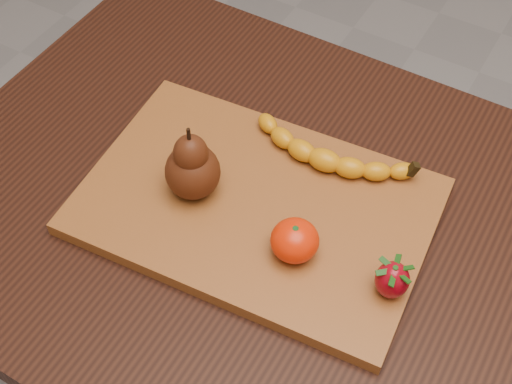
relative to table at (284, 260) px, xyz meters
The scene contains 6 objects.
table is the anchor object (origin of this frame).
cutting_board 0.12m from the table, 169.07° to the right, with size 0.45×0.30×0.02m, color brown.
banana 0.16m from the table, 84.35° to the left, with size 0.20×0.05×0.03m, color orange, non-canonical shape.
pear 0.21m from the table, 165.65° to the right, with size 0.07×0.07×0.11m, color #431B0A, non-canonical shape.
mandarin 0.16m from the table, 53.36° to the right, with size 0.06×0.06×0.05m, color red.
strawberry 0.22m from the table, 14.84° to the right, with size 0.04×0.04×0.05m, color maroon, non-canonical shape.
Camera 1 is at (0.25, -0.50, 1.52)m, focal length 50.00 mm.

